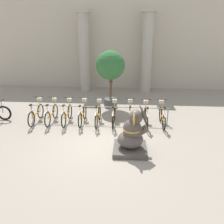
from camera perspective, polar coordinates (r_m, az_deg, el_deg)
The scene contains 17 objects.
ground_plane at distance 8.18m, azimuth -2.52°, elevation -8.13°, with size 60.00×60.00×0.00m, color gray.
building_facade at distance 15.79m, azimuth 1.11°, elevation 17.08°, with size 20.00×0.20×6.00m.
column_left at distance 15.08m, azimuth -7.23°, elevation 15.34°, with size 0.89×0.89×5.16m.
column_right at distance 14.84m, azimuth 9.09°, elevation 15.17°, with size 0.89×0.89×5.16m.
bike_rack at distance 9.74m, azimuth -3.59°, elevation 0.81°, with size 6.23×0.05×0.77m.
bicycle_0 at distance 10.45m, azimuth -19.16°, elevation -0.31°, with size 0.48×1.72×1.06m.
bicycle_1 at distance 10.22m, azimuth -15.47°, elevation -0.36°, with size 0.48×1.72×1.06m.
bicycle_2 at distance 10.00m, azimuth -11.66°, elevation -0.47°, with size 0.48×1.72×1.06m.
bicycle_3 at distance 9.85m, azimuth -7.70°, elevation -0.56°, with size 0.48×1.72×1.06m.
bicycle_4 at distance 9.68m, azimuth -3.68°, elevation -0.79°, with size 0.48×1.72×1.06m.
bicycle_5 at distance 9.63m, azimuth 0.49°, elevation -0.86°, with size 0.48×1.72×1.06m.
bicycle_6 at distance 9.66m, azimuth 4.69°, elevation -0.86°, with size 0.48×1.72×1.06m.
bicycle_7 at distance 9.63m, azimuth 8.88°, elevation -1.13°, with size 0.48×1.72×1.06m.
bicycle_8 at distance 9.76m, azimuth 12.98°, elevation -1.11°, with size 0.48×1.72×1.06m.
elephant_statue at distance 7.42m, azimuth 5.17°, elevation -6.14°, with size 1.14×1.14×1.77m.
person_pedestrian at distance 14.07m, azimuth -0.32°, elevation 8.47°, with size 0.22×0.47×1.67m.
potted_tree at distance 11.56m, azimuth -0.42°, elevation 11.52°, with size 1.51×1.51×3.00m.
Camera 1 is at (0.90, -7.14, 3.90)m, focal length 35.00 mm.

